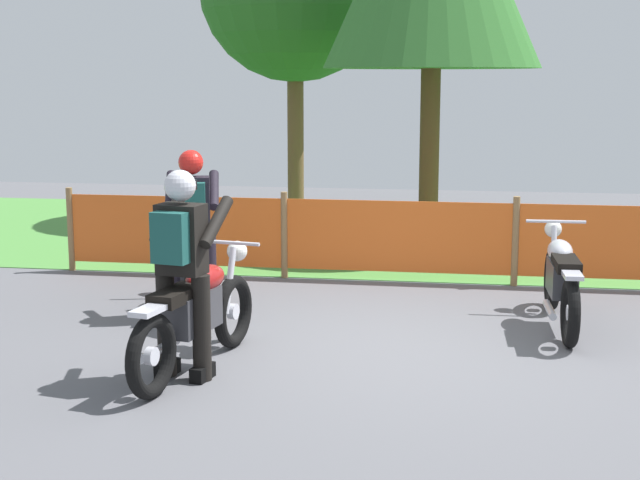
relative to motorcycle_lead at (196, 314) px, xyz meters
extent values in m
cube|color=#5B5B60|center=(1.37, 0.91, -0.49)|extent=(24.00, 24.00, 0.02)
cube|color=#4C8C3D|center=(1.37, 6.88, -0.48)|extent=(24.00, 6.47, 0.01)
cylinder|color=olive|center=(-2.73, 3.64, 0.04)|extent=(0.08, 0.08, 1.05)
cylinder|color=olive|center=(0.01, 3.64, 0.04)|extent=(0.08, 0.08, 1.05)
cylinder|color=olive|center=(2.74, 3.64, 0.04)|extent=(0.08, 0.08, 1.05)
cube|color=orange|center=(-1.36, 3.64, 0.06)|extent=(2.66, 0.02, 0.85)
cube|color=orange|center=(1.37, 3.64, 0.06)|extent=(2.66, 0.02, 0.85)
cube|color=orange|center=(4.11, 3.64, 0.06)|extent=(2.66, 0.02, 0.85)
cylinder|color=brown|center=(-0.79, 8.57, 0.92)|extent=(0.28, 0.28, 2.81)
cylinder|color=brown|center=(1.62, 6.12, 0.78)|extent=(0.28, 0.28, 2.53)
torus|color=black|center=(0.13, 0.69, -0.15)|extent=(0.23, 0.67, 0.66)
cylinder|color=silver|center=(0.13, 0.69, -0.15)|extent=(0.09, 0.15, 0.14)
torus|color=black|center=(-0.13, -0.72, -0.15)|extent=(0.23, 0.67, 0.66)
cylinder|color=silver|center=(-0.13, -0.72, -0.15)|extent=(0.09, 0.15, 0.14)
cube|color=#38383D|center=(-0.01, -0.06, 0.03)|extent=(0.36, 0.65, 0.33)
ellipsoid|color=maroon|center=(0.03, 0.17, 0.26)|extent=(0.34, 0.57, 0.23)
cube|color=black|center=(-0.06, -0.32, 0.23)|extent=(0.33, 0.61, 0.10)
cube|color=silver|center=(-0.13, -0.72, 0.21)|extent=(0.23, 0.39, 0.04)
cylinder|color=silver|center=(0.12, 0.63, 0.15)|extent=(0.10, 0.25, 0.58)
sphere|color=white|center=(0.15, 0.79, 0.38)|extent=(0.22, 0.22, 0.18)
cylinder|color=silver|center=(0.11, 0.59, 0.49)|extent=(0.61, 0.15, 0.03)
cylinder|color=silver|center=(-0.21, -0.34, -0.22)|extent=(0.18, 0.57, 0.07)
torus|color=black|center=(3.08, 2.56, -0.16)|extent=(0.13, 0.64, 0.64)
cylinder|color=silver|center=(3.08, 2.56, -0.16)|extent=(0.06, 0.14, 0.14)
torus|color=black|center=(3.12, 1.17, -0.16)|extent=(0.13, 0.64, 0.64)
cylinder|color=silver|center=(3.12, 1.17, -0.16)|extent=(0.06, 0.14, 0.14)
cube|color=#38383D|center=(3.10, 1.82, 0.02)|extent=(0.26, 0.61, 0.32)
ellipsoid|color=#B7B7C1|center=(3.09, 2.04, 0.24)|extent=(0.26, 0.53, 0.22)
cube|color=black|center=(3.11, 1.57, 0.21)|extent=(0.24, 0.57, 0.10)
cube|color=silver|center=(3.12, 1.17, 0.19)|extent=(0.17, 0.36, 0.04)
cylinder|color=silver|center=(3.08, 2.50, 0.13)|extent=(0.06, 0.23, 0.57)
sphere|color=white|center=(3.08, 2.66, 0.36)|extent=(0.19, 0.19, 0.18)
cylinder|color=silver|center=(3.08, 2.46, 0.47)|extent=(0.60, 0.05, 0.03)
cylinder|color=silver|center=(2.97, 1.51, -0.23)|extent=(0.09, 0.55, 0.07)
torus|color=black|center=(-0.80, 2.67, -0.15)|extent=(0.28, 0.68, 0.67)
cylinder|color=silver|center=(-0.80, 2.67, -0.15)|extent=(0.10, 0.16, 0.15)
torus|color=black|center=(-0.42, 1.25, -0.15)|extent=(0.28, 0.68, 0.67)
cylinder|color=silver|center=(-0.42, 1.25, -0.15)|extent=(0.10, 0.16, 0.15)
cube|color=#38383D|center=(-0.60, 1.91, 0.04)|extent=(0.40, 0.67, 0.34)
ellipsoid|color=#B7B7C1|center=(-0.66, 2.14, 0.27)|extent=(0.38, 0.59, 0.23)
cube|color=black|center=(-0.53, 1.65, 0.24)|extent=(0.37, 0.63, 0.10)
cube|color=silver|center=(-0.42, 1.25, 0.22)|extent=(0.26, 0.41, 0.04)
cylinder|color=silver|center=(-0.78, 2.61, 0.16)|extent=(0.12, 0.25, 0.60)
sphere|color=white|center=(-0.83, 2.77, 0.40)|extent=(0.23, 0.23, 0.19)
cylinder|color=silver|center=(-0.77, 2.56, 0.51)|extent=(0.62, 0.19, 0.03)
cylinder|color=silver|center=(-0.66, 1.57, -0.21)|extent=(0.22, 0.58, 0.07)
cylinder|color=black|center=(-0.20, -0.19, -0.05)|extent=(0.18, 0.18, 0.86)
cube|color=black|center=(-0.20, -0.19, -0.42)|extent=(0.16, 0.28, 0.12)
cylinder|color=black|center=(0.12, -0.25, -0.05)|extent=(0.18, 0.18, 0.86)
cube|color=black|center=(0.12, -0.25, -0.42)|extent=(0.16, 0.28, 0.12)
cube|color=black|center=(-0.04, -0.22, 0.66)|extent=(0.40, 0.30, 0.56)
cylinder|color=black|center=(-0.22, 0.00, 0.78)|extent=(0.19, 0.49, 0.38)
cylinder|color=black|center=(0.21, -0.08, 0.78)|extent=(0.19, 0.49, 0.38)
sphere|color=silver|center=(-0.04, -0.22, 1.08)|extent=(0.29, 0.29, 0.25)
cube|color=black|center=(-0.02, -0.12, 1.08)|extent=(0.18, 0.06, 0.08)
cube|color=#194C47|center=(-0.07, -0.38, 0.70)|extent=(0.30, 0.21, 0.40)
cylinder|color=black|center=(-0.71, 1.71, -0.05)|extent=(0.18, 0.18, 0.86)
cube|color=black|center=(-0.71, 1.71, -0.42)|extent=(0.17, 0.28, 0.12)
cylinder|color=black|center=(-0.40, 1.80, -0.05)|extent=(0.18, 0.18, 0.86)
cube|color=black|center=(-0.40, 1.80, -0.42)|extent=(0.17, 0.28, 0.12)
cube|color=black|center=(-0.56, 1.75, 0.66)|extent=(0.41, 0.32, 0.56)
cylinder|color=black|center=(-0.82, 1.87, 0.78)|extent=(0.22, 0.49, 0.38)
cylinder|color=black|center=(-0.39, 1.99, 0.78)|extent=(0.22, 0.49, 0.38)
sphere|color=red|center=(-0.56, 1.75, 1.08)|extent=(0.31, 0.31, 0.25)
cube|color=black|center=(-0.58, 1.85, 1.08)|extent=(0.18, 0.07, 0.08)
cube|color=#194C47|center=(-0.52, 1.59, 0.70)|extent=(0.31, 0.23, 0.40)
camera|label=1|loc=(2.19, -7.11, 1.91)|focal=51.72mm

